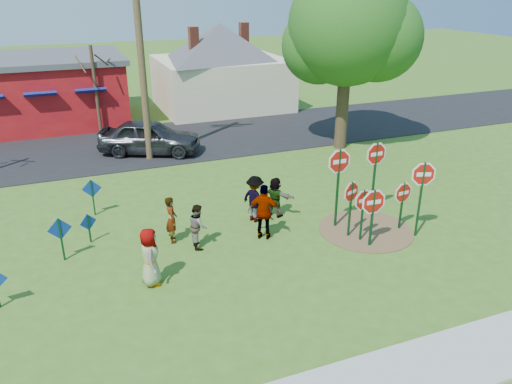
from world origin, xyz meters
TOP-DOWN VIEW (x-y plane):
  - ground at (0.00, 0.00)m, footprint 120.00×120.00m
  - road at (0.00, 11.50)m, footprint 120.00×7.50m
  - dirt_patch at (4.50, -1.00)m, footprint 3.20×3.20m
  - red_building at (-5.50, 17.99)m, footprint 9.40×7.69m
  - cream_house at (5.50, 18.00)m, footprint 9.40×9.40m
  - stop_sign_a at (3.94, -1.53)m, footprint 0.93×0.18m
  - stop_sign_b at (3.69, -0.33)m, footprint 1.12×0.08m
  - stop_sign_c at (5.84, -1.93)m, footprint 1.03×0.34m
  - stop_sign_d at (5.41, 0.07)m, footprint 1.10×0.08m
  - stop_sign_e at (4.02, -1.95)m, footprint 1.11×0.08m
  - stop_sign_f at (5.63, -1.32)m, footprint 0.96×0.13m
  - stop_sign_g at (3.72, -1.14)m, footprint 0.90×0.34m
  - blue_diamond_b at (-5.15, 0.73)m, footprint 0.71×0.12m
  - blue_diamond_c at (-4.31, 1.60)m, footprint 0.54×0.25m
  - blue_diamond_d at (-3.99, 3.68)m, footprint 0.69×0.07m
  - person_a at (-2.90, -1.55)m, footprint 0.63×0.89m
  - person_b at (-1.79, 0.69)m, footprint 0.40×0.59m
  - person_c at (-1.09, 0.04)m, footprint 0.60×0.75m
  - person_d at (1.27, 1.11)m, footprint 1.04×1.25m
  - person_e at (1.07, -0.22)m, footprint 1.18×0.98m
  - person_f at (2.08, 1.21)m, footprint 1.21×1.33m
  - suv at (-0.80, 9.88)m, footprint 5.23×3.77m
  - utility_pole at (-0.99, 9.12)m, footprint 2.47×0.76m
  - leafy_tree at (8.53, 7.37)m, footprint 6.17×5.63m
  - bare_tree_east at (-2.73, 14.25)m, footprint 1.80×1.80m

SIDE VIEW (x-z plane):
  - ground at x=0.00m, z-range 0.00..0.00m
  - dirt_patch at x=4.50m, z-range 0.00..0.03m
  - road at x=0.00m, z-range 0.00..0.04m
  - blue_diamond_c at x=-4.31m, z-range 0.11..1.12m
  - person_c at x=-1.09m, z-range 0.00..1.46m
  - person_f at x=2.08m, z-range 0.00..1.47m
  - person_b at x=-1.79m, z-range 0.00..1.57m
  - person_d at x=1.27m, z-range 0.00..1.68m
  - person_a at x=-2.90m, z-range 0.00..1.71m
  - blue_diamond_d at x=-3.99m, z-range 0.17..1.55m
  - suv at x=-0.80m, z-range 0.04..1.69m
  - blue_diamond_b at x=-5.15m, z-range 0.17..1.58m
  - person_e at x=1.07m, z-range 0.00..1.89m
  - stop_sign_f at x=5.63m, z-range 0.33..2.17m
  - stop_sign_a at x=3.94m, z-range 0.34..2.26m
  - stop_sign_e at x=4.02m, z-range 0.35..2.45m
  - stop_sign_g at x=3.72m, z-range 0.39..2.48m
  - stop_sign_c at x=5.84m, z-range 0.55..3.29m
  - red_building at x=-5.50m, z-range 0.02..3.92m
  - stop_sign_d at x=5.41m, z-range 0.64..3.49m
  - stop_sign_b at x=3.69m, z-range 0.66..3.61m
  - cream_house at x=5.50m, z-range -0.33..6.17m
  - bare_tree_east at x=-2.73m, z-range 0.71..5.50m
  - utility_pole at x=-0.99m, z-range 0.27..10.54m
  - leafy_tree at x=8.53m, z-range 1.26..10.03m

